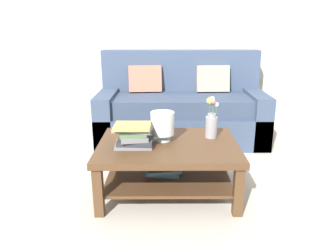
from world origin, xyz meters
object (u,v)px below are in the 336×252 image
glass_hurricane_vase (162,124)px  flower_pitcher (211,122)px  coffee_table (168,157)px  book_stack_main (134,135)px  couch (181,110)px

glass_hurricane_vase → flower_pitcher: flower_pitcher is taller
coffee_table → flower_pitcher: flower_pitcher is taller
book_stack_main → flower_pitcher: flower_pitcher is taller
glass_hurricane_vase → flower_pitcher: (0.41, 0.07, -0.01)m
glass_hurricane_vase → book_stack_main: bearing=-148.3°
coffee_table → couch: bearing=83.0°
couch → flower_pitcher: 1.26m
coffee_table → book_stack_main: book_stack_main is taller
couch → coffee_table: bearing=-97.0°
book_stack_main → flower_pitcher: 0.67m
book_stack_main → couch: bearing=73.1°
couch → glass_hurricane_vase: couch is taller
couch → flower_pitcher: bearing=-80.8°
couch → coffee_table: 1.39m
couch → coffee_table: couch is taller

